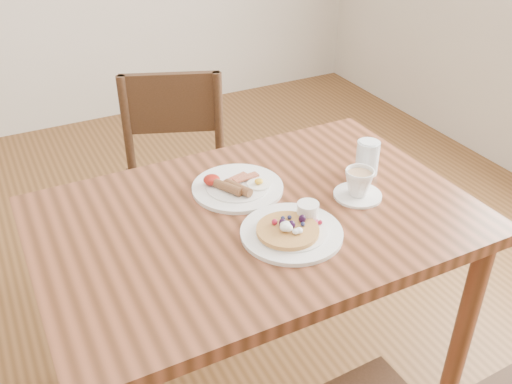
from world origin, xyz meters
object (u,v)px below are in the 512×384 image
chair_far (176,180)px  water_glass (367,158)px  pancake_plate (292,229)px  teacup_saucer (359,185)px  breakfast_plate (236,187)px  dining_table (256,242)px

chair_far → water_glass: bearing=143.6°
pancake_plate → teacup_saucer: bearing=15.5°
breakfast_plate → teacup_saucer: size_ratio=1.93×
pancake_plate → water_glass: size_ratio=2.53×
pancake_plate → breakfast_plate: bearing=97.8°
breakfast_plate → teacup_saucer: teacup_saucer is taller
breakfast_plate → dining_table: bearing=-92.1°
dining_table → pancake_plate: pancake_plate is taller
pancake_plate → breakfast_plate: 0.27m
breakfast_plate → chair_far: bearing=90.6°
pancake_plate → chair_far: bearing=92.9°
teacup_saucer → chair_far: bearing=112.2°
dining_table → breakfast_plate: 0.18m
chair_far → teacup_saucer: bearing=133.6°
teacup_saucer → pancake_plate: bearing=-164.5°
chair_far → water_glass: size_ratio=8.25×
chair_far → water_glass: 0.82m
chair_far → breakfast_plate: 0.61m
dining_table → water_glass: water_glass is taller
chair_far → dining_table: bearing=111.4°
pancake_plate → teacup_saucer: teacup_saucer is taller
dining_table → breakfast_plate: size_ratio=4.44×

